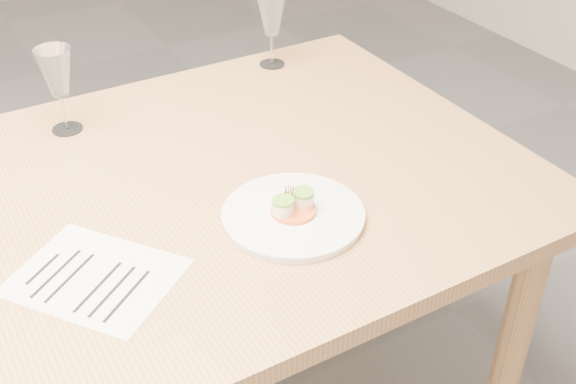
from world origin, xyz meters
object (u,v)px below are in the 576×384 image
wine_glass_4 (272,17)px  dinner_plate (294,214)px  wine_glass_3 (57,74)px  recipe_sheet (95,277)px

wine_glass_4 → dinner_plate: bearing=-115.8°
dinner_plate → wine_glass_3: 0.63m
dinner_plate → recipe_sheet: dinner_plate is taller
wine_glass_3 → wine_glass_4: bearing=6.9°
recipe_sheet → dinner_plate: bearing=-40.8°
wine_glass_3 → wine_glass_4: size_ratio=1.03×
recipe_sheet → wine_glass_4: (0.68, 0.59, 0.13)m
dinner_plate → wine_glass_3: wine_glass_3 is taller
dinner_plate → wine_glass_4: 0.70m
dinner_plate → wine_glass_4: (0.30, 0.62, 0.12)m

